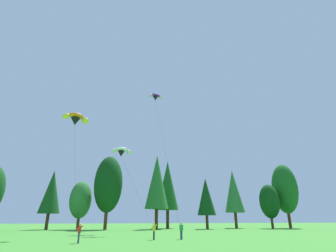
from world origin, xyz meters
The scene contains 15 objects.
treeline_tree_d centered at (-15.78, 54.23, 7.18)m, with size 4.12×4.12×11.46m.
treeline_tree_e centered at (-9.87, 53.61, 5.62)m, with size 4.31×4.31×9.29m.
treeline_tree_f centered at (-4.54, 52.32, 8.74)m, with size 5.70×5.70×14.43m.
treeline_tree_g centered at (5.47, 52.01, 9.40)m, with size 4.90×4.90×15.00m.
treeline_tree_h centered at (8.60, 56.41, 9.27)m, with size 4.85×4.85×14.79m.
treeline_tree_i centered at (15.95, 51.30, 6.44)m, with size 3.86×3.86×10.28m.
treeline_tree_j centered at (23.89, 54.82, 8.01)m, with size 4.41×4.41×12.78m.
treeline_tree_k centered at (30.93, 51.90, 5.65)m, with size 4.32×4.32×9.34m.
treeline_tree_l centered at (35.99, 53.05, 8.67)m, with size 5.67×5.67×14.32m.
kite_flyer_near centered at (-5.49, 23.05, 1.00)m, with size 0.63×0.66×1.69m.
kite_flyer_mid centered at (1.56, 25.62, 1.00)m, with size 0.67×0.70×1.69m.
kite_flyer_far centered at (4.48, 25.74, 0.99)m, with size 0.34×0.60×1.69m.
parafoil_kite_high_orange centered at (-8.47, 30.58, 14.48)m, with size 4.42×8.92×13.71m.
parafoil_kite_mid_white centered at (-2.30, 39.13, 12.44)m, with size 5.31×14.15×11.58m.
parafoil_kite_far_purple centered at (3.28, 39.65, 23.13)m, with size 3.00×14.70×22.65m.
Camera 1 is at (-2.16, -2.70, 2.07)m, focal length 27.47 mm.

